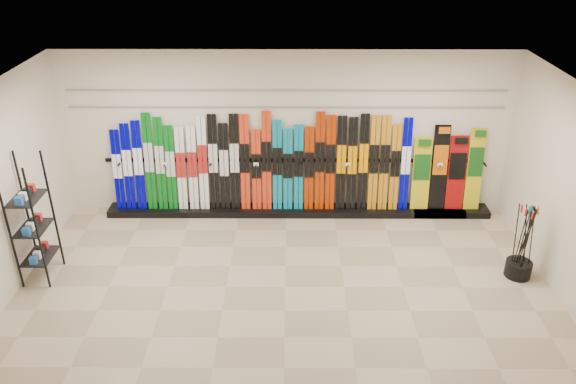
{
  "coord_description": "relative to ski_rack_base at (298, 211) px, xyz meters",
  "views": [
    {
      "loc": [
        0.07,
        -6.88,
        5.11
      ],
      "look_at": [
        0.04,
        1.0,
        1.1
      ],
      "focal_mm": 35.0,
      "sensor_mm": 36.0,
      "label": 1
    }
  ],
  "objects": [
    {
      "name": "ski_rack_base",
      "position": [
        0.0,
        0.0,
        0.0
      ],
      "size": [
        8.0,
        0.4,
        0.12
      ],
      "primitive_type": "cube",
      "color": "black",
      "rests_on": "floor"
    },
    {
      "name": "slatwall_rail_0",
      "position": [
        -0.22,
        0.2,
        1.94
      ],
      "size": [
        7.6,
        0.02,
        0.03
      ],
      "primitive_type": "cube",
      "color": "gray",
      "rests_on": "back_wall"
    },
    {
      "name": "ceiling",
      "position": [
        -0.22,
        -2.28,
        2.94
      ],
      "size": [
        8.0,
        8.0,
        0.0
      ],
      "primitive_type": "plane",
      "rotation": [
        3.14,
        0.0,
        0.0
      ],
      "color": "silver",
      "rests_on": "back_wall"
    },
    {
      "name": "floor",
      "position": [
        -0.22,
        -2.28,
        -0.06
      ],
      "size": [
        8.0,
        8.0,
        0.0
      ],
      "primitive_type": "plane",
      "color": "tan",
      "rests_on": "ground"
    },
    {
      "name": "skis",
      "position": [
        -0.65,
        0.06,
        0.9
      ],
      "size": [
        5.37,
        0.25,
        1.83
      ],
      "color": "#0000A5",
      "rests_on": "ski_rack_base"
    },
    {
      "name": "accessory_rack",
      "position": [
        -3.97,
        -1.99,
        0.93
      ],
      "size": [
        0.4,
        0.6,
        1.97
      ],
      "primitive_type": "cube",
      "color": "black",
      "rests_on": "floor"
    },
    {
      "name": "snowboards",
      "position": [
        2.7,
        0.07,
        0.78
      ],
      "size": [
        1.26,
        0.24,
        1.57
      ],
      "color": "gold",
      "rests_on": "ski_rack_base"
    },
    {
      "name": "slatwall_rail_1",
      "position": [
        -0.22,
        0.2,
        2.24
      ],
      "size": [
        7.6,
        0.02,
        0.03
      ],
      "primitive_type": "cube",
      "color": "gray",
      "rests_on": "back_wall"
    },
    {
      "name": "back_wall",
      "position": [
        -0.22,
        0.22,
        1.44
      ],
      "size": [
        8.0,
        0.0,
        8.0
      ],
      "primitive_type": "plane",
      "rotation": [
        1.57,
        0.0,
        0.0
      ],
      "color": "beige",
      "rests_on": "floor"
    },
    {
      "name": "pole_bin",
      "position": [
        3.38,
        -1.96,
        0.07
      ],
      "size": [
        0.4,
        0.4,
        0.25
      ],
      "primitive_type": "cylinder",
      "color": "black",
      "rests_on": "floor"
    },
    {
      "name": "ski_poles",
      "position": [
        3.37,
        -1.96,
        0.55
      ],
      "size": [
        0.3,
        0.31,
        1.18
      ],
      "color": "black",
      "rests_on": "pole_bin"
    },
    {
      "name": "right_wall",
      "position": [
        3.78,
        -2.28,
        1.44
      ],
      "size": [
        0.0,
        5.0,
        5.0
      ],
      "primitive_type": "plane",
      "rotation": [
        1.57,
        0.0,
        -1.57
      ],
      "color": "beige",
      "rests_on": "floor"
    }
  ]
}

